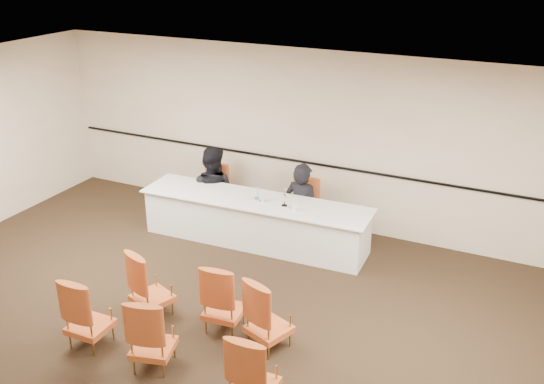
{
  "coord_description": "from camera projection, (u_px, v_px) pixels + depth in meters",
  "views": [
    {
      "loc": [
        3.46,
        -4.98,
        4.62
      ],
      "look_at": [
        -0.17,
        2.6,
        1.07
      ],
      "focal_mm": 40.0,
      "sensor_mm": 36.0,
      "label": 1
    }
  ],
  "objects": [
    {
      "name": "aud_chair_back_right",
      "position": [
        254.0,
        370.0,
        6.29
      ],
      "size": [
        0.52,
        0.52,
        0.95
      ],
      "primitive_type": null,
      "rotation": [
        0.0,
        0.0,
        0.03
      ],
      "color": "#BF5522",
      "rests_on": "ground"
    },
    {
      "name": "panelist_main_chair",
      "position": [
        302.0,
        208.0,
        10.01
      ],
      "size": [
        0.52,
        0.52,
        0.95
      ],
      "primitive_type": null,
      "rotation": [
        0.0,
        0.0,
        0.04
      ],
      "color": "#BF5522",
      "rests_on": "ground"
    },
    {
      "name": "papers",
      "position": [
        283.0,
        204.0,
        9.46
      ],
      "size": [
        0.33,
        0.26,
        0.0
      ],
      "primitive_type": "cube",
      "rotation": [
        0.0,
        0.0,
        0.13
      ],
      "color": "white",
      "rests_on": "panel_table"
    },
    {
      "name": "aud_chair_back_mid",
      "position": [
        152.0,
        331.0,
        6.89
      ],
      "size": [
        0.61,
        0.61,
        0.95
      ],
      "primitive_type": null,
      "rotation": [
        0.0,
        0.0,
        0.26
      ],
      "color": "#BF5522",
      "rests_on": "ground"
    },
    {
      "name": "ceiling",
      "position": [
        177.0,
        110.0,
        6.14
      ],
      "size": [
        10.0,
        10.0,
        0.0
      ],
      "primitive_type": "plane",
      "rotation": [
        3.14,
        0.0,
        0.0
      ],
      "color": "white",
      "rests_on": "ground"
    },
    {
      "name": "wall_rail",
      "position": [
        316.0,
        164.0,
        10.17
      ],
      "size": [
        9.8,
        0.04,
        0.03
      ],
      "primitive_type": "cube",
      "color": "black",
      "rests_on": "wall_back"
    },
    {
      "name": "panelist_main",
      "position": [
        302.0,
        212.0,
        10.04
      ],
      "size": [
        0.67,
        0.48,
        1.72
      ],
      "primitive_type": "imported",
      "rotation": [
        0.0,
        0.0,
        3.03
      ],
      "color": "black",
      "rests_on": "ground"
    },
    {
      "name": "panelist_second",
      "position": [
        212.0,
        195.0,
        10.64
      ],
      "size": [
        0.93,
        0.77,
        1.77
      ],
      "primitive_type": "imported",
      "rotation": [
        0.0,
        0.0,
        3.26
      ],
      "color": "black",
      "rests_on": "ground"
    },
    {
      "name": "drinking_glass",
      "position": [
        263.0,
        199.0,
        9.54
      ],
      "size": [
        0.08,
        0.08,
        0.1
      ],
      "primitive_type": "cylinder",
      "rotation": [
        0.0,
        0.0,
        -0.22
      ],
      "color": "silver",
      "rests_on": "panel_table"
    },
    {
      "name": "panelist_second_chair",
      "position": [
        212.0,
        193.0,
        10.63
      ],
      "size": [
        0.52,
        0.52,
        0.95
      ],
      "primitive_type": null,
      "rotation": [
        0.0,
        0.0,
        0.04
      ],
      "color": "#BF5522",
      "rests_on": "ground"
    },
    {
      "name": "wall_back",
      "position": [
        318.0,
        141.0,
        10.05
      ],
      "size": [
        10.0,
        0.04,
        3.0
      ],
      "primitive_type": "cube",
      "color": "beige",
      "rests_on": "ground"
    },
    {
      "name": "coffee_cup",
      "position": [
        294.0,
        207.0,
        9.23
      ],
      "size": [
        0.09,
        0.09,
        0.12
      ],
      "primitive_type": "cylinder",
      "rotation": [
        0.0,
        0.0,
        0.16
      ],
      "color": "white",
      "rests_on": "panel_table"
    },
    {
      "name": "aud_chair_front_right",
      "position": [
        269.0,
        313.0,
        7.23
      ],
      "size": [
        0.64,
        0.64,
        0.95
      ],
      "primitive_type": null,
      "rotation": [
        0.0,
        0.0,
        -0.35
      ],
      "color": "#BF5522",
      "rests_on": "ground"
    },
    {
      "name": "aud_chair_front_mid",
      "position": [
        224.0,
        296.0,
        7.57
      ],
      "size": [
        0.55,
        0.55,
        0.95
      ],
      "primitive_type": null,
      "rotation": [
        0.0,
        0.0,
        0.1
      ],
      "color": "#BF5522",
      "rests_on": "ground"
    },
    {
      "name": "floor",
      "position": [
        192.0,
        351.0,
        7.31
      ],
      "size": [
        10.0,
        10.0,
        0.0
      ],
      "primitive_type": "plane",
      "color": "black",
      "rests_on": "ground"
    },
    {
      "name": "water_bottle",
      "position": [
        257.0,
        195.0,
        9.54
      ],
      "size": [
        0.08,
        0.08,
        0.23
      ],
      "primitive_type": null,
      "rotation": [
        0.0,
        0.0,
        -0.1
      ],
      "color": "teal",
      "rests_on": "panel_table"
    },
    {
      "name": "aud_chair_back_left",
      "position": [
        88.0,
        311.0,
        7.28
      ],
      "size": [
        0.51,
        0.51,
        0.95
      ],
      "primitive_type": null,
      "rotation": [
        0.0,
        0.0,
        0.02
      ],
      "color": "#BF5522",
      "rests_on": "ground"
    },
    {
      "name": "panel_table",
      "position": [
        255.0,
        221.0,
        9.79
      ],
      "size": [
        3.82,
        1.03,
        0.76
      ],
      "primitive_type": null,
      "rotation": [
        0.0,
        0.0,
        0.04
      ],
      "color": "white",
      "rests_on": "ground"
    },
    {
      "name": "microphone",
      "position": [
        284.0,
        199.0,
        9.36
      ],
      "size": [
        0.13,
        0.2,
        0.25
      ],
      "primitive_type": null,
      "rotation": [
        0.0,
        0.0,
        0.27
      ],
      "color": "black",
      "rests_on": "panel_table"
    },
    {
      "name": "aud_chair_front_left",
      "position": [
        151.0,
        283.0,
        7.86
      ],
      "size": [
        0.65,
        0.65,
        0.95
      ],
      "primitive_type": null,
      "rotation": [
        0.0,
        0.0,
        -0.37
      ],
      "color": "#BF5522",
      "rests_on": "ground"
    }
  ]
}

